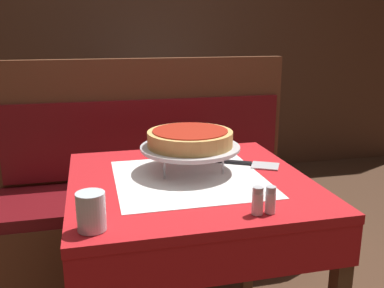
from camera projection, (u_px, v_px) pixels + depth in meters
dining_table_front at (189, 205)px, 1.54m from camera, size 0.84×0.84×0.77m
dining_table_rear at (166, 114)px, 3.29m from camera, size 0.74×0.74×0.77m
booth_bench at (152, 209)px, 2.37m from camera, size 1.62×0.53×1.13m
back_wall_panel at (126, 39)px, 3.58m from camera, size 6.00×0.04×2.40m
pizza_pan_stand at (190, 148)px, 1.57m from camera, size 0.37×0.37×0.10m
deep_dish_pizza at (190, 138)px, 1.56m from camera, size 0.31×0.31×0.06m
pizza_server at (244, 163)px, 1.66m from camera, size 0.29×0.19×0.01m
water_glass_near at (91, 211)px, 1.11m from camera, size 0.08×0.08×0.10m
salt_shaker at (258, 201)px, 1.21m from camera, size 0.03×0.03×0.08m
pepper_shaker at (270, 200)px, 1.22m from camera, size 0.03×0.03×0.08m
napkin_holder at (196, 139)px, 1.88m from camera, size 0.10×0.05×0.09m
condiment_caddy at (170, 96)px, 3.18m from camera, size 0.15×0.15×0.15m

